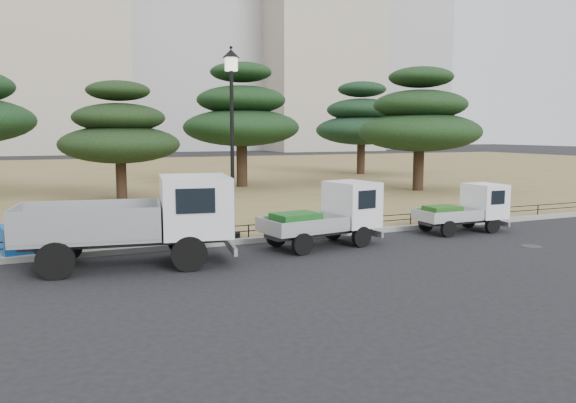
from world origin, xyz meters
name	(u,v)px	position (x,y,z in m)	size (l,w,h in m)	color
ground	(317,257)	(0.00, 0.00, 0.00)	(220.00, 220.00, 0.00)	black
lawn	(140,175)	(0.00, 30.60, 0.07)	(120.00, 56.00, 0.15)	olive
curb	(280,238)	(0.00, 2.60, 0.08)	(120.00, 0.25, 0.16)	gray
truck_large	(140,217)	(-4.50, 0.97, 1.25)	(5.40, 2.76, 2.25)	black
truck_kei_front	(329,215)	(1.01, 1.30, 0.93)	(3.73, 2.02, 1.88)	black
truck_kei_rear	(467,208)	(6.40, 1.54, 0.80)	(3.09, 1.36, 1.61)	black
street_lamp	(232,112)	(-1.45, 2.90, 3.97)	(0.51, 0.51, 5.65)	black
pipe_fence	(279,226)	(0.00, 2.75, 0.44)	(38.00, 0.04, 0.40)	black
tarp_pile	(32,236)	(-7.06, 3.29, 0.56)	(1.76, 1.45, 1.03)	#1551A2
manhole	(532,246)	(6.50, -1.20, 0.01)	(0.60, 0.60, 0.01)	#2D2D30
pine_center_left	(120,132)	(-3.44, 13.58, 3.36)	(5.46, 5.46, 5.55)	black
pine_center_right	(241,115)	(4.06, 18.30, 4.35)	(6.84, 6.84, 7.25)	black
pine_east_near	(420,120)	(12.34, 12.32, 4.04)	(6.68, 6.68, 6.74)	black
pine_east_far	(361,121)	(15.72, 24.20, 4.21)	(7.01, 7.01, 7.04)	black
tower_east	(315,19)	(40.00, 82.00, 24.00)	(20.00, 18.00, 48.00)	#AAA08C
radio_tower	(447,4)	(72.00, 85.00, 30.04)	(1.80, 1.80, 63.00)	#D83F33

